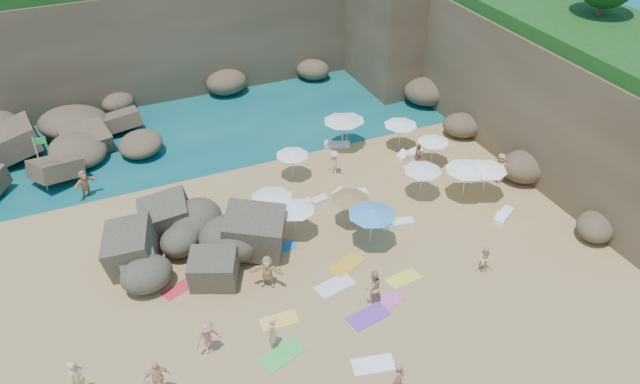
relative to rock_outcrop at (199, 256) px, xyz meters
name	(u,v)px	position (x,y,z in m)	size (l,w,h in m)	color
ground	(307,265)	(4.82, -2.83, 0.00)	(120.00, 120.00, 0.00)	tan
seawater	(174,53)	(4.82, 27.17, 0.00)	(120.00, 120.00, 0.00)	#0C4751
cliff_back	(207,24)	(6.82, 22.17, 4.00)	(44.00, 8.00, 8.00)	brown
cliff_right	(525,69)	(23.82, 5.17, 4.00)	(8.00, 30.00, 8.00)	brown
cliff_corner	(407,17)	(21.82, 17.17, 4.00)	(10.00, 12.00, 8.00)	brown
rock_promontory	(52,158)	(-6.18, 13.17, 0.00)	(12.00, 7.00, 2.00)	brown
rock_outcrop	(199,256)	(0.00, 0.00, 0.00)	(7.23, 5.42, 2.89)	brown
flag_pole	(40,157)	(-6.55, 9.44, 2.27)	(0.69, 0.14, 3.56)	silver
parasol_0	(272,195)	(4.38, 0.93, 1.98)	(2.28, 2.28, 2.15)	silver
parasol_1	(347,118)	(11.79, 7.15, 1.96)	(2.26, 2.26, 2.14)	silver
parasol_2	(343,119)	(11.33, 6.88, 2.15)	(2.48, 2.48, 2.35)	silver
parasol_3	(423,168)	(13.16, 0.16, 1.90)	(2.18, 2.18, 2.07)	silver
parasol_4	(401,123)	(14.72, 5.40, 1.86)	(2.15, 2.15, 2.03)	silver
parasol_5	(292,153)	(7.10, 4.91, 1.73)	(2.00, 2.00, 1.89)	silver
parasol_6	(350,196)	(8.22, -0.61, 1.83)	(2.11, 2.11, 1.99)	silver
parasol_7	(487,167)	(16.42, -1.37, 2.02)	(2.32, 2.32, 2.20)	silver
parasol_8	(433,140)	(15.62, 2.91, 1.72)	(1.98, 1.98, 1.87)	silver
parasol_9	(295,207)	(5.18, -0.36, 1.83)	(2.11, 2.11, 2.00)	silver
parasol_10	(372,211)	(8.45, -2.66, 2.15)	(2.48, 2.48, 2.35)	silver
parasol_11	(467,167)	(15.30, -0.99, 2.08)	(2.40, 2.40, 2.27)	silver
lounger_0	(316,202)	(7.29, 1.87, 0.12)	(1.56, 0.52, 0.24)	silver
lounger_1	(337,144)	(11.11, 7.21, 0.13)	(1.66, 0.55, 0.26)	silver
lounger_2	(410,154)	(14.85, 4.17, 0.15)	(1.90, 0.63, 0.30)	white
lounger_3	(398,223)	(10.57, -1.81, 0.14)	(1.80, 0.60, 0.28)	silver
lounger_4	(350,195)	(9.34, 1.59, 0.16)	(2.06, 0.69, 0.32)	white
lounger_5	(504,215)	(16.32, -3.52, 0.13)	(1.66, 0.55, 0.26)	white
towel_3	(282,355)	(1.60, -7.74, 0.02)	(1.93, 0.97, 0.03)	green
towel_4	(279,320)	(2.19, -5.82, 0.01)	(1.70, 0.85, 0.03)	yellow
towel_5	(335,285)	(5.45, -4.75, 0.02)	(1.91, 0.96, 0.03)	silver
towel_6	(368,316)	(6.00, -7.21, 0.02)	(1.95, 0.97, 0.03)	purple
towel_7	(177,290)	(-1.58, -1.99, 0.01)	(1.47, 0.74, 0.03)	red
towel_8	(282,247)	(4.11, -1.02, 0.01)	(1.56, 0.78, 0.03)	#226FB7
towel_9	(386,302)	(7.18, -6.73, 0.02)	(1.70, 0.85, 0.03)	#DA55A2
towel_10	(346,265)	(6.60, -3.61, 0.02)	(1.93, 0.96, 0.03)	gold
towel_12	(403,278)	(8.74, -5.64, 0.01)	(1.70, 0.85, 0.03)	yellow
towel_13	(373,364)	(4.92, -9.74, 0.02)	(1.78, 0.89, 0.03)	white
person_stand_0	(77,379)	(-6.43, -6.38, 0.94)	(0.68, 0.45, 1.87)	#D9B271
person_stand_1	(373,287)	(6.62, -6.38, 0.90)	(0.87, 0.68, 1.80)	tan
person_stand_2	(335,162)	(9.61, 4.35, 0.77)	(0.99, 0.41, 1.53)	#F4B48A
person_stand_3	(418,157)	(14.48, 2.71, 0.89)	(1.04, 0.43, 1.77)	#965E4B
person_stand_4	(500,168)	(18.26, -0.39, 0.93)	(0.91, 0.50, 1.86)	tan
person_stand_5	(85,184)	(-4.58, 7.85, 0.87)	(1.61, 0.46, 1.73)	tan
person_stand_6	(272,332)	(1.41, -7.10, 0.87)	(0.63, 0.41, 1.73)	#EEAB87
person_lie_0	(209,348)	(-1.16, -6.31, 0.23)	(1.09, 1.69, 0.45)	tan
person_lie_3	(268,282)	(2.51, -3.44, 0.23)	(1.61, 1.73, 0.46)	#DDB474
person_lie_5	(484,267)	(12.63, -6.76, 0.28)	(0.72, 1.48, 0.56)	#FAD08E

